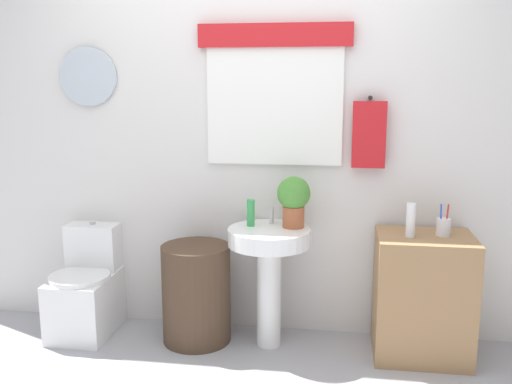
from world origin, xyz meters
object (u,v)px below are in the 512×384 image
lotion_bottle (411,220)px  laundry_hamper (196,293)px  toothbrush_cup (443,227)px  toilet (87,291)px  potted_plant (294,198)px  pedestal_sink (269,258)px  wooden_cabinet (423,296)px  soap_bottle (251,213)px

lotion_bottle → laundry_hamper: bearing=178.2°
lotion_bottle → toothbrush_cup: size_ratio=1.06×
laundry_hamper → lotion_bottle: lotion_bottle is taller
toilet → potted_plant: bearing=1.2°
laundry_hamper → pedestal_sink: bearing=0.0°
potted_plant → lotion_bottle: (0.68, -0.10, -0.09)m
toilet → wooden_cabinet: wooden_cabinet is taller
toilet → lotion_bottle: lotion_bottle is taller
wooden_cabinet → lotion_bottle: 0.48m
pedestal_sink → wooden_cabinet: size_ratio=1.01×
pedestal_sink → toilet: bearing=178.5°
toilet → laundry_hamper: 0.74m
lotion_bottle → toothbrush_cup: 0.21m
wooden_cabinet → toilet: bearing=179.2°
toilet → potted_plant: size_ratio=2.27×
wooden_cabinet → lotion_bottle: lotion_bottle is taller
toilet → pedestal_sink: size_ratio=0.95×
pedestal_sink → potted_plant: size_ratio=2.40×
pedestal_sink → toothbrush_cup: bearing=1.1°
pedestal_sink → lotion_bottle: 0.87m
laundry_hamper → toothbrush_cup: toothbrush_cup is taller
toilet → lotion_bottle: bearing=-2.0°
laundry_hamper → potted_plant: bearing=5.7°
potted_plant → toothbrush_cup: (0.87, -0.04, -0.13)m
toothbrush_cup → toilet: bearing=179.7°
toilet → wooden_cabinet: size_ratio=0.95×
toilet → lotion_bottle: size_ratio=3.60×
laundry_hamper → lotion_bottle: 1.38m
potted_plant → lotion_bottle: size_ratio=1.58×
pedestal_sink → toothbrush_cup: toothbrush_cup is taller
potted_plant → pedestal_sink: bearing=-156.8°
laundry_hamper → pedestal_sink: size_ratio=0.83×
toothbrush_cup → lotion_bottle: bearing=-162.7°
pedestal_sink → toothbrush_cup: 1.04m
toilet → toothbrush_cup: size_ratio=3.81×
pedestal_sink → soap_bottle: size_ratio=4.52×
pedestal_sink → potted_plant: bearing=23.2°
toilet → soap_bottle: size_ratio=4.27×
toilet → potted_plant: (1.34, 0.03, 0.65)m
toilet → soap_bottle: bearing=1.0°
toilet → laundry_hamper: bearing=-2.4°
toilet → potted_plant: potted_plant is taller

